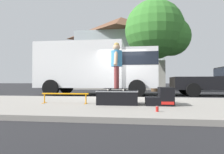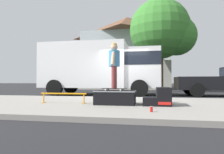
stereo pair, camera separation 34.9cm
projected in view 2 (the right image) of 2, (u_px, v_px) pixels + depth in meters
The scene contains 11 objects.
ground_plane at pixel (122, 99), 9.22m from camera, with size 140.00×140.00×0.00m, color black.
sidewalk_slab at pixel (110, 105), 6.27m from camera, with size 50.00×5.00×0.12m, color gray.
skate_box at pixel (115, 97), 5.93m from camera, with size 1.21×0.80×0.41m.
kicker_ramp at pixel (159, 98), 5.70m from camera, with size 0.78×0.78×0.51m.
grind_rail at pixel (63, 95), 6.22m from camera, with size 1.51×0.28×0.32m.
skateboard at pixel (114, 89), 5.97m from camera, with size 0.81×0.40×0.07m.
skater_kid at pixel (114, 61), 5.99m from camera, with size 0.34×0.72×1.40m.
soda_can at pixel (151, 109), 4.42m from camera, with size 0.07×0.07×0.13m.
box_truck at pixel (101, 66), 11.69m from camera, with size 6.91×2.63×3.05m.
street_tree_main at pixel (163, 31), 15.59m from camera, with size 5.21×4.74×7.34m.
house_behind at pixel (127, 52), 22.94m from camera, with size 9.54×8.23×8.40m.
Camera 2 is at (1.18, -9.17, 0.81)m, focal length 31.48 mm.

